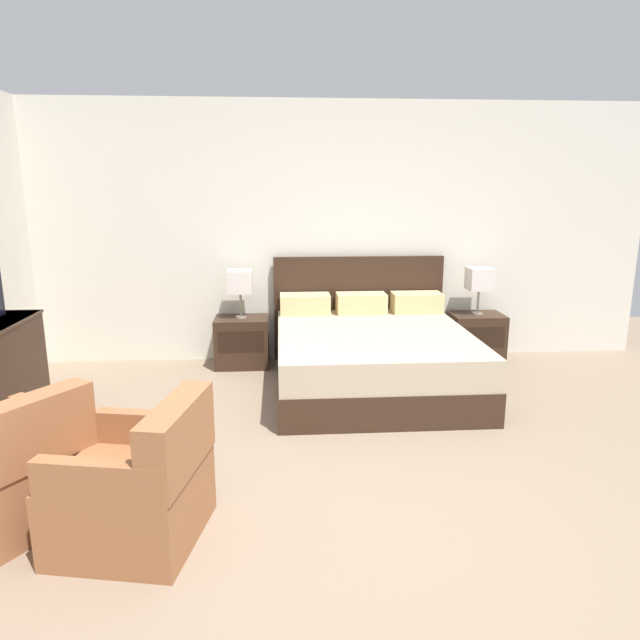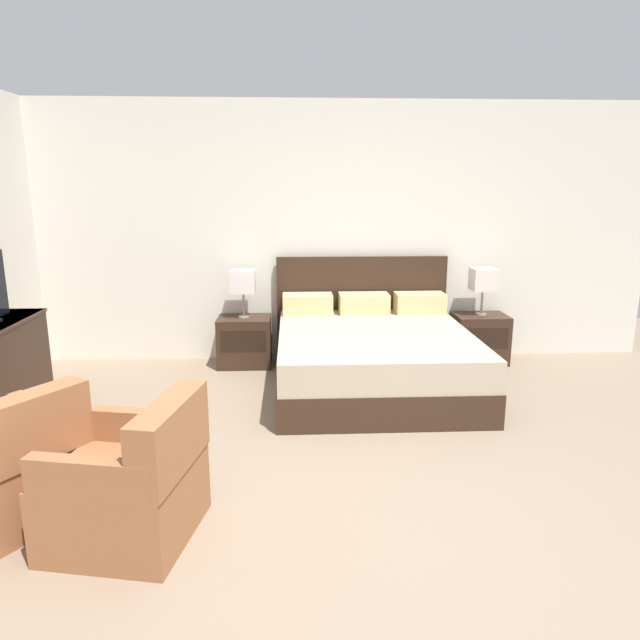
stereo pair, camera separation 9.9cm
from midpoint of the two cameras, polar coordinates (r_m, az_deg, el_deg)
ground_plane at (r=3.24m, az=4.06°, el=-20.54°), size 9.78×9.78×0.00m
wall_back at (r=5.99m, az=0.52°, el=8.65°), size 6.99×0.06×2.65m
bed at (r=5.25m, az=5.84°, el=-3.51°), size 1.78×1.97×1.09m
nightstand_left at (r=5.89m, az=-7.06°, el=-2.13°), size 0.54×0.41×0.51m
nightstand_right at (r=6.21m, az=16.10°, el=-1.77°), size 0.54×0.41×0.51m
table_lamp_left at (r=5.76m, az=-7.23°, el=3.79°), size 0.24×0.24×0.49m
table_lamp_right at (r=6.09m, az=16.47°, el=3.84°), size 0.24×0.24×0.49m
armchair_by_window at (r=3.62m, az=-28.11°, el=-13.16°), size 0.95×0.95×0.76m
armchair_companion at (r=3.21m, az=-17.42°, el=-15.59°), size 0.81×0.80×0.76m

